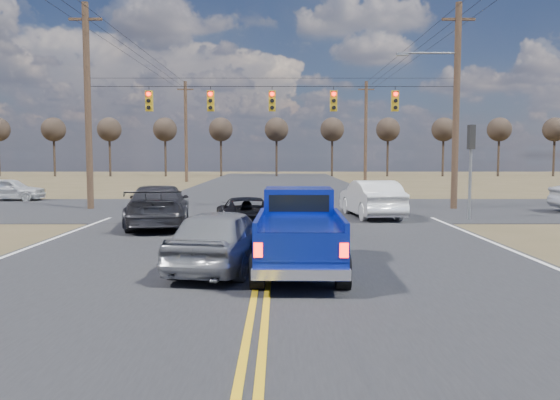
{
  "coord_description": "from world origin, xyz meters",
  "views": [
    {
      "loc": [
        0.35,
        -8.89,
        2.66
      ],
      "look_at": [
        0.37,
        5.2,
        1.5
      ],
      "focal_mm": 35.0,
      "sensor_mm": 36.0,
      "label": 1
    }
  ],
  "objects_px": {
    "black_suv": "(246,214)",
    "dgrey_car_queue": "(159,206)",
    "silver_suv": "(222,239)",
    "white_car_queue": "(371,199)",
    "cross_car_west": "(9,189)",
    "pickup_truck": "(299,232)"
  },
  "relations": [
    {
      "from": "white_car_queue",
      "to": "dgrey_car_queue",
      "type": "relative_size",
      "value": 0.9
    },
    {
      "from": "silver_suv",
      "to": "white_car_queue",
      "type": "bearing_deg",
      "value": -106.25
    },
    {
      "from": "pickup_truck",
      "to": "white_car_queue",
      "type": "xyz_separation_m",
      "value": [
        3.5,
        10.92,
        -0.1
      ]
    },
    {
      "from": "silver_suv",
      "to": "cross_car_west",
      "type": "bearing_deg",
      "value": -43.33
    },
    {
      "from": "black_suv",
      "to": "dgrey_car_queue",
      "type": "relative_size",
      "value": 0.82
    },
    {
      "from": "white_car_queue",
      "to": "black_suv",
      "type": "bearing_deg",
      "value": 35.22
    },
    {
      "from": "cross_car_west",
      "to": "pickup_truck",
      "type": "bearing_deg",
      "value": -140.91
    },
    {
      "from": "pickup_truck",
      "to": "cross_car_west",
      "type": "bearing_deg",
      "value": 131.18
    },
    {
      "from": "dgrey_car_queue",
      "to": "cross_car_west",
      "type": "height_order",
      "value": "dgrey_car_queue"
    },
    {
      "from": "pickup_truck",
      "to": "black_suv",
      "type": "bearing_deg",
      "value": 105.47
    },
    {
      "from": "white_car_queue",
      "to": "cross_car_west",
      "type": "distance_m",
      "value": 21.56
    },
    {
      "from": "black_suv",
      "to": "dgrey_car_queue",
      "type": "bearing_deg",
      "value": -29.05
    },
    {
      "from": "black_suv",
      "to": "cross_car_west",
      "type": "relative_size",
      "value": 1.13
    },
    {
      "from": "pickup_truck",
      "to": "silver_suv",
      "type": "relative_size",
      "value": 1.16
    },
    {
      "from": "black_suv",
      "to": "white_car_queue",
      "type": "distance_m",
      "value": 6.85
    },
    {
      "from": "pickup_truck",
      "to": "black_suv",
      "type": "relative_size",
      "value": 1.12
    },
    {
      "from": "white_car_queue",
      "to": "dgrey_car_queue",
      "type": "xyz_separation_m",
      "value": [
        -8.43,
        -3.18,
        -0.01
      ]
    },
    {
      "from": "silver_suv",
      "to": "white_car_queue",
      "type": "distance_m",
      "value": 12.02
    },
    {
      "from": "pickup_truck",
      "to": "silver_suv",
      "type": "xyz_separation_m",
      "value": [
        -1.79,
        0.12,
        -0.17
      ]
    },
    {
      "from": "pickup_truck",
      "to": "silver_suv",
      "type": "bearing_deg",
      "value": 177.32
    },
    {
      "from": "pickup_truck",
      "to": "cross_car_west",
      "type": "relative_size",
      "value": 1.26
    },
    {
      "from": "white_car_queue",
      "to": "cross_car_west",
      "type": "height_order",
      "value": "white_car_queue"
    }
  ]
}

